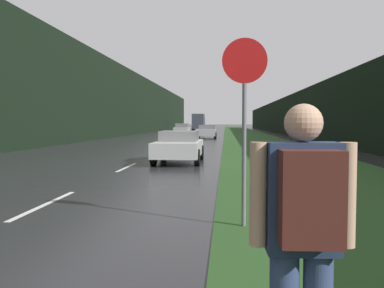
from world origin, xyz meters
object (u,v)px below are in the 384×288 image
object	(u,v)px
car_oncoming	(182,129)
delivery_truck	(199,122)
car_passing_far	(207,132)
car_passing_near	(179,146)
hitchhiker_with_backpack	(303,234)
stop_sign	(244,111)

from	to	relation	value
car_oncoming	delivery_truck	world-z (taller)	delivery_truck
car_passing_far	car_oncoming	size ratio (longest dim) A/B	0.95
car_passing_near	car_oncoming	distance (m)	34.24
hitchhiker_with_backpack	delivery_truck	world-z (taller)	delivery_truck
stop_sign	car_passing_far	distance (m)	35.86
hitchhiker_with_backpack	car_passing_far	distance (m)	40.00
car_passing_far	delivery_truck	world-z (taller)	delivery_truck
car_passing_far	stop_sign	bearing A→B (deg)	93.61
hitchhiker_with_backpack	delivery_truck	bearing A→B (deg)	92.10
car_passing_far	delivery_truck	xyz separation A→B (m)	(-3.53, 40.54, 1.03)
hitchhiker_with_backpack	car_passing_near	bearing A→B (deg)	97.27
car_passing_near	delivery_truck	world-z (taller)	delivery_truck
hitchhiker_with_backpack	car_oncoming	distance (m)	49.03
car_passing_near	delivery_truck	size ratio (longest dim) A/B	0.59
car_passing_near	stop_sign	bearing A→B (deg)	102.18
stop_sign	delivery_truck	size ratio (longest dim) A/B	0.43
stop_sign	delivery_truck	distance (m)	76.53
car_passing_far	hitchhiker_with_backpack	bearing A→B (deg)	93.47
car_passing_far	car_oncoming	xyz separation A→B (m)	(-3.53, 8.74, 0.05)
car_passing_far	car_oncoming	world-z (taller)	car_oncoming
hitchhiker_with_backpack	car_passing_near	world-z (taller)	hitchhiker_with_backpack
hitchhiker_with_backpack	car_passing_far	size ratio (longest dim) A/B	0.44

